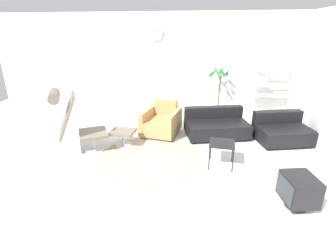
# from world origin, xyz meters

# --- Properties ---
(ground_plane) EXTENTS (12.00, 12.00, 0.00)m
(ground_plane) POSITION_xyz_m (0.00, 0.00, 0.00)
(ground_plane) COLOR silver
(wall_back) EXTENTS (12.00, 0.09, 2.80)m
(wall_back) POSITION_xyz_m (-0.00, 3.17, 1.40)
(wall_back) COLOR white
(wall_back) RESTS_ON ground_plane
(round_rug) EXTENTS (2.03, 2.03, 0.01)m
(round_rug) POSITION_xyz_m (0.05, -0.02, 0.00)
(round_rug) COLOR tan
(round_rug) RESTS_ON ground_plane
(lounge_chair) EXTENTS (1.16, 1.02, 1.32)m
(lounge_chair) POSITION_xyz_m (-1.47, -0.09, 0.77)
(lounge_chair) COLOR #BCBCC1
(lounge_chair) RESTS_ON ground_plane
(ottoman) EXTENTS (0.50, 0.43, 0.35)m
(ottoman) POSITION_xyz_m (-0.65, 0.42, 0.26)
(ottoman) COLOR #BCBCC1
(ottoman) RESTS_ON ground_plane
(armchair_red) EXTENTS (0.89, 0.99, 0.76)m
(armchair_red) POSITION_xyz_m (0.00, 1.26, 0.28)
(armchair_red) COLOR silver
(armchair_red) RESTS_ON ground_plane
(couch_low) EXTENTS (1.59, 1.25, 0.63)m
(couch_low) POSITION_xyz_m (1.29, 1.40, 0.23)
(couch_low) COLOR black
(couch_low) RESTS_ON ground_plane
(couch_second) EXTENTS (1.33, 1.16, 0.63)m
(couch_second) POSITION_xyz_m (2.74, 1.37, 0.23)
(couch_second) COLOR black
(couch_second) RESTS_ON ground_plane
(side_table) EXTENTS (0.45, 0.45, 0.46)m
(side_table) POSITION_xyz_m (1.44, -0.02, 0.42)
(side_table) COLOR black
(side_table) RESTS_ON ground_plane
(crt_television) EXTENTS (0.54, 0.59, 0.49)m
(crt_television) POSITION_xyz_m (2.54, -0.99, 0.27)
(crt_television) COLOR black
(crt_television) RESTS_ON ground_plane
(potted_plant) EXTENTS (0.57, 0.62, 1.55)m
(potted_plant) POSITION_xyz_m (1.27, 2.73, 0.74)
(potted_plant) COLOR brown
(potted_plant) RESTS_ON ground_plane
(shelf_unit) EXTENTS (0.94, 0.28, 1.71)m
(shelf_unit) POSITION_xyz_m (2.62, 2.85, 0.96)
(shelf_unit) COLOR #BCBCC1
(shelf_unit) RESTS_ON ground_plane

